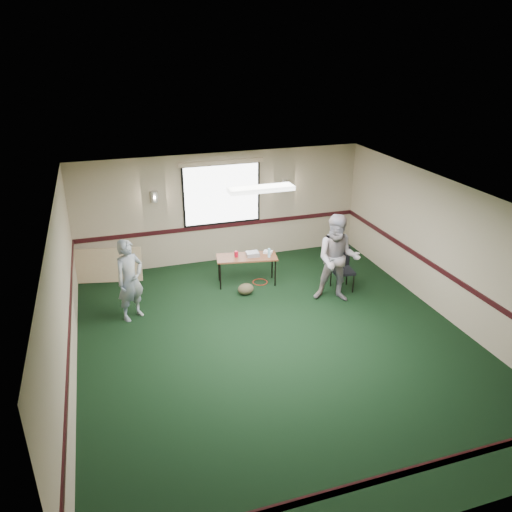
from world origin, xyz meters
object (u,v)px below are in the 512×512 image
object	(u,v)px
folding_table	(247,259)
person_left	(130,280)
projector	(252,254)
conference_chair	(341,265)
person_right	(338,259)

from	to	relation	value
folding_table	person_left	world-z (taller)	person_left
projector	conference_chair	world-z (taller)	conference_chair
person_left	person_right	bearing A→B (deg)	-40.16
person_right	projector	bearing A→B (deg)	163.34
conference_chair	folding_table	bearing A→B (deg)	162.72
projector	conference_chair	bearing A→B (deg)	-20.52
projector	folding_table	bearing A→B (deg)	-179.19
conference_chair	person_left	world-z (taller)	person_left
folding_table	conference_chair	xyz separation A→B (m)	(1.92, -0.83, -0.08)
projector	person_left	size ratio (longest dim) A/B	0.17
projector	person_right	xyz separation A→B (m)	(1.44, -1.30, 0.23)
person_left	person_right	world-z (taller)	person_right
person_left	conference_chair	bearing A→B (deg)	-33.55
projector	person_left	bearing A→B (deg)	-160.69
folding_table	person_left	bearing A→B (deg)	-153.86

